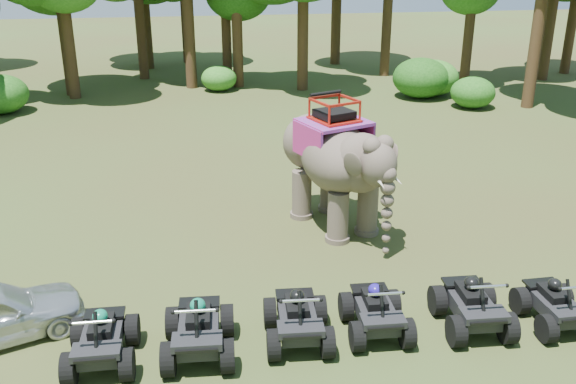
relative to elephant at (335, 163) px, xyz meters
name	(u,v)px	position (x,y,z in m)	size (l,w,h in m)	color
ground	(296,289)	(-1.60, -3.30, -1.81)	(110.00, 110.00, 0.00)	#47381E
elephant	(335,163)	(0.00, 0.00, 0.00)	(1.90, 4.31, 3.62)	#4D4038
atv_0	(100,333)	(-5.62, -5.40, -1.18)	(1.25, 1.72, 1.27)	black
atv_1	(198,323)	(-3.83, -5.40, -1.14)	(1.33, 1.82, 1.35)	black
atv_2	(298,312)	(-1.90, -5.27, -1.17)	(1.27, 1.74, 1.29)	black
atv_3	(376,305)	(-0.31, -5.23, -1.19)	(1.23, 1.68, 1.25)	black
atv_4	(473,299)	(1.67, -5.35, -1.15)	(1.29, 1.77, 1.32)	black
atv_5	(557,299)	(3.40, -5.52, -1.21)	(1.18, 1.62, 1.20)	black
tree_0	(226,18)	(-1.60, 19.27, 1.62)	(4.80, 4.80, 6.86)	#195114
tree_1	(303,2)	(2.13, 16.85, 2.59)	(6.16, 6.16, 8.80)	#195114
tree_2	(388,5)	(7.45, 19.79, 2.13)	(5.52, 5.52, 7.89)	#195114
tree_3	(471,12)	(11.08, 16.91, 1.96)	(5.29, 5.29, 7.55)	#195114
tree_4	(539,17)	(11.91, 11.53, 2.28)	(5.73, 5.73, 8.19)	#195114
tree_29	(65,10)	(-9.34, 16.74, 2.41)	(5.91, 5.91, 8.44)	#195114
tree_30	(139,8)	(-6.18, 21.00, 2.02)	(5.36, 5.36, 7.66)	#195114
tree_32	(553,5)	(15.86, 17.25, 2.24)	(5.67, 5.67, 8.10)	#195114
tree_34	(62,7)	(-9.61, 17.53, 2.48)	(6.00, 6.00, 8.57)	#195114
tree_35	(237,8)	(-1.10, 18.07, 2.24)	(5.67, 5.67, 8.10)	#195114
tree_41	(575,2)	(18.08, 18.74, 2.24)	(5.67, 5.67, 8.09)	#195114
tree_42	(184,1)	(-3.72, 25.79, 1.95)	(5.26, 5.26, 7.52)	#195114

